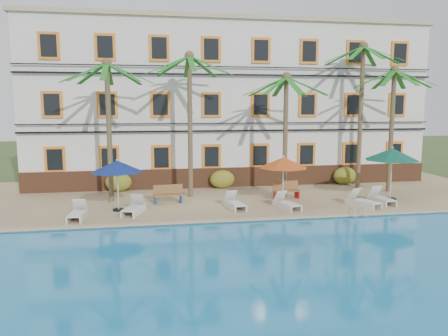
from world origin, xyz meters
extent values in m
plane|color=#384C23|center=(0.00, 0.00, 0.00)|extent=(100.00, 100.00, 0.00)
cube|color=tan|center=(0.00, 5.00, 0.12)|extent=(30.00, 12.00, 0.25)
cube|color=#187CB8|center=(0.00, -7.00, 0.10)|extent=(26.00, 12.00, 0.20)
cube|color=tan|center=(0.00, -0.90, 0.28)|extent=(30.00, 0.35, 0.06)
cube|color=silver|center=(0.00, 10.00, 5.25)|extent=(25.00, 6.00, 10.00)
cube|color=brown|center=(0.00, 6.94, 0.85)|extent=(25.00, 0.12, 1.20)
cube|color=tan|center=(0.00, 10.00, 10.35)|extent=(25.40, 6.40, 0.25)
cube|color=orange|center=(-10.50, 6.95, 2.15)|extent=(1.15, 0.10, 1.50)
cube|color=black|center=(-10.50, 6.90, 2.15)|extent=(0.85, 0.04, 1.20)
cube|color=orange|center=(-7.50, 6.95, 2.15)|extent=(1.15, 0.10, 1.50)
cube|color=black|center=(-7.50, 6.90, 2.15)|extent=(0.85, 0.04, 1.20)
cube|color=orange|center=(-4.50, 6.95, 2.15)|extent=(1.15, 0.10, 1.50)
cube|color=black|center=(-4.50, 6.90, 2.15)|extent=(0.85, 0.04, 1.20)
cube|color=orange|center=(-1.50, 6.95, 2.15)|extent=(1.15, 0.10, 1.50)
cube|color=black|center=(-1.50, 6.90, 2.15)|extent=(0.85, 0.04, 1.20)
cube|color=orange|center=(1.50, 6.95, 2.15)|extent=(1.15, 0.10, 1.50)
cube|color=black|center=(1.50, 6.90, 2.15)|extent=(0.85, 0.04, 1.20)
cube|color=orange|center=(4.50, 6.95, 2.15)|extent=(1.15, 0.10, 1.50)
cube|color=black|center=(4.50, 6.90, 2.15)|extent=(0.85, 0.04, 1.20)
cube|color=orange|center=(7.50, 6.95, 2.15)|extent=(1.15, 0.10, 1.50)
cube|color=black|center=(7.50, 6.90, 2.15)|extent=(0.85, 0.04, 1.20)
cube|color=orange|center=(10.50, 6.95, 2.15)|extent=(1.15, 0.10, 1.50)
cube|color=black|center=(10.50, 6.90, 2.15)|extent=(0.85, 0.04, 1.20)
cube|color=orange|center=(-10.50, 6.95, 5.25)|extent=(1.15, 0.10, 1.50)
cube|color=black|center=(-10.50, 6.90, 5.25)|extent=(0.85, 0.04, 1.20)
cube|color=orange|center=(-7.50, 6.95, 5.25)|extent=(1.15, 0.10, 1.50)
cube|color=black|center=(-7.50, 6.90, 5.25)|extent=(0.85, 0.04, 1.20)
cube|color=orange|center=(-4.50, 6.95, 5.25)|extent=(1.15, 0.10, 1.50)
cube|color=black|center=(-4.50, 6.90, 5.25)|extent=(0.85, 0.04, 1.20)
cube|color=orange|center=(-1.50, 6.95, 5.25)|extent=(1.15, 0.10, 1.50)
cube|color=black|center=(-1.50, 6.90, 5.25)|extent=(0.85, 0.04, 1.20)
cube|color=orange|center=(1.50, 6.95, 5.25)|extent=(1.15, 0.10, 1.50)
cube|color=black|center=(1.50, 6.90, 5.25)|extent=(0.85, 0.04, 1.20)
cube|color=orange|center=(4.50, 6.95, 5.25)|extent=(1.15, 0.10, 1.50)
cube|color=black|center=(4.50, 6.90, 5.25)|extent=(0.85, 0.04, 1.20)
cube|color=orange|center=(7.50, 6.95, 5.25)|extent=(1.15, 0.10, 1.50)
cube|color=black|center=(7.50, 6.90, 5.25)|extent=(0.85, 0.04, 1.20)
cube|color=orange|center=(10.50, 6.95, 5.25)|extent=(1.15, 0.10, 1.50)
cube|color=black|center=(10.50, 6.90, 5.25)|extent=(0.85, 0.04, 1.20)
cube|color=orange|center=(-10.50, 6.95, 8.45)|extent=(1.15, 0.10, 1.50)
cube|color=black|center=(-10.50, 6.90, 8.45)|extent=(0.85, 0.04, 1.20)
cube|color=orange|center=(-7.50, 6.95, 8.45)|extent=(1.15, 0.10, 1.50)
cube|color=black|center=(-7.50, 6.90, 8.45)|extent=(0.85, 0.04, 1.20)
cube|color=orange|center=(-4.50, 6.95, 8.45)|extent=(1.15, 0.10, 1.50)
cube|color=black|center=(-4.50, 6.90, 8.45)|extent=(0.85, 0.04, 1.20)
cube|color=orange|center=(-1.50, 6.95, 8.45)|extent=(1.15, 0.10, 1.50)
cube|color=black|center=(-1.50, 6.90, 8.45)|extent=(0.85, 0.04, 1.20)
cube|color=orange|center=(1.50, 6.95, 8.45)|extent=(1.15, 0.10, 1.50)
cube|color=black|center=(1.50, 6.90, 8.45)|extent=(0.85, 0.04, 1.20)
cube|color=orange|center=(4.50, 6.95, 8.45)|extent=(1.15, 0.10, 1.50)
cube|color=black|center=(4.50, 6.90, 8.45)|extent=(0.85, 0.04, 1.20)
cube|color=orange|center=(7.50, 6.95, 8.45)|extent=(1.15, 0.10, 1.50)
cube|color=black|center=(7.50, 6.90, 8.45)|extent=(0.85, 0.04, 1.20)
cube|color=orange|center=(10.50, 6.95, 8.45)|extent=(1.15, 0.10, 1.50)
cube|color=black|center=(10.50, 6.90, 8.45)|extent=(0.85, 0.04, 1.20)
cube|color=black|center=(0.00, 6.80, 3.70)|extent=(25.00, 0.08, 0.10)
cube|color=black|center=(0.00, 6.80, 4.15)|extent=(25.00, 0.08, 0.06)
cube|color=black|center=(0.00, 6.80, 7.00)|extent=(25.00, 0.08, 0.10)
cube|color=black|center=(0.00, 6.80, 7.45)|extent=(25.00, 0.08, 0.06)
cylinder|color=brown|center=(-7.20, 4.00, 3.77)|extent=(0.26, 0.26, 7.04)
sphere|color=brown|center=(-7.20, 4.00, 7.29)|extent=(0.50, 0.50, 0.50)
cube|color=#1A6E1D|center=(-7.20, 5.15, 6.81)|extent=(0.28, 2.32, 1.00)
cube|color=#1A6E1D|center=(-8.01, 4.82, 6.81)|extent=(1.84, 1.84, 1.00)
cube|color=#1A6E1D|center=(-8.35, 4.00, 6.81)|extent=(2.32, 0.28, 1.00)
cube|color=#1A6E1D|center=(-8.01, 3.19, 6.81)|extent=(1.84, 1.84, 1.00)
cube|color=#1A6E1D|center=(-7.20, 2.85, 6.81)|extent=(0.28, 2.32, 1.00)
cube|color=#1A6E1D|center=(-6.38, 3.19, 6.81)|extent=(1.84, 1.84, 1.00)
cube|color=#1A6E1D|center=(-6.05, 4.00, 6.81)|extent=(2.32, 0.28, 1.00)
cube|color=#1A6E1D|center=(-6.38, 4.82, 6.81)|extent=(1.84, 1.84, 1.00)
cylinder|color=brown|center=(-3.01, 4.50, 4.02)|extent=(0.26, 0.26, 7.53)
sphere|color=brown|center=(-3.01, 4.50, 7.78)|extent=(0.50, 0.50, 0.50)
cube|color=#1A6E1D|center=(-3.01, 5.65, 7.30)|extent=(0.28, 2.32, 1.00)
cube|color=#1A6E1D|center=(-3.83, 5.31, 7.30)|extent=(1.84, 1.84, 1.00)
cube|color=#1A6E1D|center=(-4.16, 4.50, 7.30)|extent=(2.32, 0.28, 1.00)
cube|color=#1A6E1D|center=(-3.83, 3.68, 7.30)|extent=(1.84, 1.84, 1.00)
cube|color=#1A6E1D|center=(-3.01, 3.34, 7.30)|extent=(0.28, 2.32, 1.00)
cube|color=#1A6E1D|center=(-2.20, 3.68, 7.30)|extent=(1.84, 1.84, 1.00)
cube|color=#1A6E1D|center=(-1.86, 4.50, 7.30)|extent=(2.32, 0.28, 1.00)
cube|color=#1A6E1D|center=(-2.20, 5.31, 7.30)|extent=(1.84, 1.84, 1.00)
cylinder|color=brown|center=(2.05, 3.65, 3.47)|extent=(0.26, 0.26, 6.45)
sphere|color=brown|center=(2.05, 3.65, 6.70)|extent=(0.50, 0.50, 0.50)
cube|color=#1A6E1D|center=(2.05, 4.80, 6.21)|extent=(0.28, 2.32, 1.00)
cube|color=#1A6E1D|center=(1.23, 4.46, 6.21)|extent=(1.84, 1.84, 1.00)
cube|color=#1A6E1D|center=(0.89, 3.65, 6.21)|extent=(2.32, 0.28, 1.00)
cube|color=#1A6E1D|center=(1.23, 2.83, 6.21)|extent=(1.84, 1.84, 1.00)
cube|color=#1A6E1D|center=(2.05, 2.49, 6.21)|extent=(0.28, 2.32, 1.00)
cube|color=#1A6E1D|center=(2.86, 2.83, 6.21)|extent=(1.84, 1.84, 1.00)
cube|color=#1A6E1D|center=(3.20, 3.65, 6.21)|extent=(2.32, 0.28, 1.00)
cube|color=#1A6E1D|center=(2.86, 4.46, 6.21)|extent=(1.84, 1.84, 1.00)
cylinder|color=brown|center=(7.24, 5.39, 4.44)|extent=(0.26, 0.26, 8.38)
sphere|color=brown|center=(7.24, 5.39, 8.63)|extent=(0.50, 0.50, 0.50)
cube|color=#1A6E1D|center=(7.24, 6.54, 8.15)|extent=(0.28, 2.32, 1.00)
cube|color=#1A6E1D|center=(6.42, 6.20, 8.15)|extent=(1.84, 1.84, 1.00)
cube|color=#1A6E1D|center=(6.09, 5.39, 8.15)|extent=(2.32, 0.28, 1.00)
cube|color=#1A6E1D|center=(6.42, 4.58, 8.15)|extent=(1.84, 1.84, 1.00)
cube|color=#1A6E1D|center=(7.24, 4.24, 8.15)|extent=(0.28, 2.32, 1.00)
cube|color=#1A6E1D|center=(8.05, 4.58, 8.15)|extent=(1.84, 1.84, 1.00)
cube|color=#1A6E1D|center=(8.39, 5.39, 8.15)|extent=(2.32, 0.28, 1.00)
cube|color=#1A6E1D|center=(8.05, 6.20, 8.15)|extent=(1.84, 1.84, 1.00)
cylinder|color=brown|center=(8.45, 3.99, 3.71)|extent=(0.26, 0.26, 6.93)
sphere|color=brown|center=(8.45, 3.99, 7.18)|extent=(0.50, 0.50, 0.50)
cube|color=#1A6E1D|center=(8.45, 5.14, 6.69)|extent=(0.28, 2.32, 1.00)
cube|color=#1A6E1D|center=(7.63, 4.80, 6.69)|extent=(1.84, 1.84, 1.00)
cube|color=#1A6E1D|center=(7.29, 3.99, 6.69)|extent=(2.32, 0.28, 1.00)
cube|color=#1A6E1D|center=(7.63, 3.17, 6.69)|extent=(1.84, 1.84, 1.00)
cube|color=#1A6E1D|center=(8.45, 2.83, 6.69)|extent=(0.28, 2.32, 1.00)
cube|color=#1A6E1D|center=(9.26, 3.17, 6.69)|extent=(1.84, 1.84, 1.00)
cube|color=#1A6E1D|center=(9.60, 3.99, 6.69)|extent=(2.32, 0.28, 1.00)
cube|color=#1A6E1D|center=(9.26, 4.80, 6.69)|extent=(1.84, 1.84, 1.00)
ellipsoid|color=#325C1A|center=(-7.00, 6.60, 0.80)|extent=(1.50, 0.90, 1.10)
ellipsoid|color=#325C1A|center=(-0.91, 6.60, 0.80)|extent=(1.50, 0.90, 1.10)
ellipsoid|color=#325C1A|center=(6.97, 6.60, 0.80)|extent=(1.50, 0.90, 1.10)
cylinder|color=black|center=(-6.70, 1.83, 0.29)|extent=(0.55, 0.55, 0.08)
cylinder|color=silver|center=(-6.70, 1.83, 1.44)|extent=(0.06, 0.06, 2.37)
cone|color=navy|center=(-6.70, 1.83, 2.37)|extent=(2.47, 2.47, 0.54)
sphere|color=silver|center=(-6.70, 1.83, 2.67)|extent=(0.10, 0.10, 0.10)
cylinder|color=black|center=(1.42, 1.91, 0.29)|extent=(0.55, 0.55, 0.08)
cylinder|color=silver|center=(1.42, 1.91, 1.43)|extent=(0.06, 0.06, 2.36)
cone|color=#C14A17|center=(1.42, 1.91, 2.36)|extent=(2.46, 2.46, 0.54)
sphere|color=silver|center=(1.42, 1.91, 2.66)|extent=(0.10, 0.10, 0.10)
cylinder|color=black|center=(7.31, 1.87, 0.30)|extent=(0.63, 0.63, 0.09)
cylinder|color=silver|center=(7.31, 1.87, 1.60)|extent=(0.06, 0.06, 2.71)
cone|color=#0C4E3D|center=(7.31, 1.87, 2.68)|extent=(2.82, 2.82, 0.62)
sphere|color=silver|center=(7.31, 1.87, 3.01)|extent=(0.10, 0.10, 0.10)
cube|color=silver|center=(-8.39, 0.27, 0.54)|extent=(0.61, 1.22, 0.06)
cube|color=silver|center=(-8.35, 1.10, 0.76)|extent=(0.57, 0.47, 0.60)
cube|color=silver|center=(-8.66, 0.52, 0.39)|extent=(0.14, 1.70, 0.28)
cube|color=silver|center=(-8.11, 0.49, 0.39)|extent=(0.14, 1.70, 0.28)
cube|color=silver|center=(-6.06, 0.88, 0.55)|extent=(0.91, 1.34, 0.06)
cube|color=silver|center=(-5.80, 1.70, 0.77)|extent=(0.68, 0.60, 0.61)
cube|color=silver|center=(-6.26, 1.19, 0.39)|extent=(0.58, 1.69, 0.28)
cube|color=silver|center=(-5.71, 1.02, 0.39)|extent=(0.58, 1.69, 0.28)
cube|color=silver|center=(-1.15, 1.07, 0.55)|extent=(0.74, 1.27, 0.06)
cube|color=silver|center=(-1.29, 1.89, 0.76)|extent=(0.62, 0.53, 0.60)
cube|color=silver|center=(-1.46, 1.25, 0.39)|extent=(0.33, 1.69, 0.28)
cube|color=silver|center=(-0.92, 1.34, 0.39)|extent=(0.33, 1.69, 0.28)
cube|color=silver|center=(1.34, 0.61, 0.55)|extent=(0.85, 1.31, 0.06)
cube|color=silver|center=(1.13, 1.42, 0.76)|extent=(0.65, 0.57, 0.60)
cube|color=silver|center=(1.01, 0.76, 0.39)|extent=(0.49, 1.67, 0.28)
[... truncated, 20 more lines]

